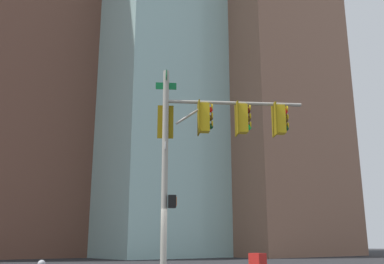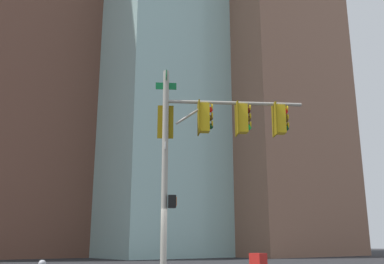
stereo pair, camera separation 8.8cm
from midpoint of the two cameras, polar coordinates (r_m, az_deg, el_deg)
The scene contains 3 objects.
signal_pole_assembly at distance 14.67m, azimuth 2.03°, elevation -0.42°, with size 4.32×3.20×7.24m.
building_brick_nearside at distance 57.60m, azimuth -22.71°, elevation 12.88°, with size 27.62×18.11×53.51m, color brown.
building_brick_midblock at distance 58.72m, azimuth 8.94°, elevation 6.99°, with size 17.27×16.96×45.36m, color #845B47.
Camera 2 is at (8.18, 11.20, 1.44)m, focal length 40.46 mm.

